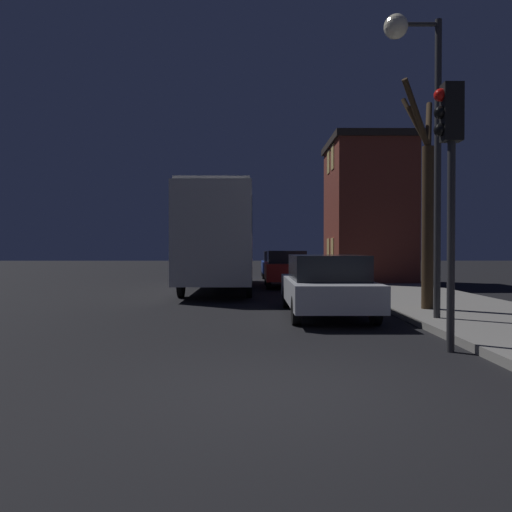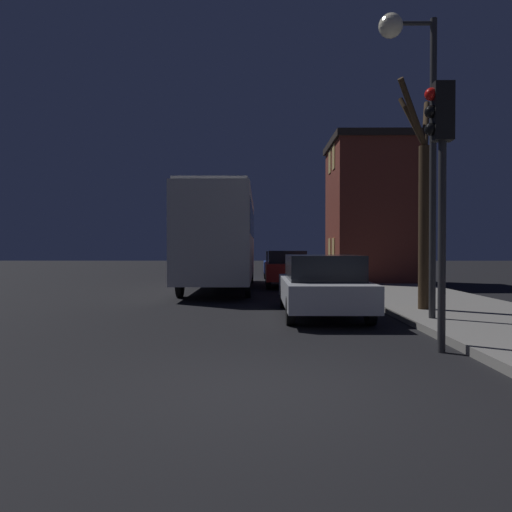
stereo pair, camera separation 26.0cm
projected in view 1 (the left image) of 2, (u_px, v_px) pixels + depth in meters
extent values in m
plane|color=black|center=(285.00, 391.00, 5.68)|extent=(120.00, 120.00, 0.00)
cube|color=brown|center=(368.00, 214.00, 23.20)|extent=(3.45, 4.53, 6.20)
cube|color=black|center=(368.00, 144.00, 23.15)|extent=(3.69, 4.77, 0.30)
cube|color=#F2D172|center=(332.00, 250.00, 22.61)|extent=(0.03, 0.70, 1.10)
cube|color=#F2D172|center=(328.00, 250.00, 23.82)|extent=(0.03, 0.70, 1.10)
cube|color=#F2D172|center=(332.00, 157.00, 22.55)|extent=(0.03, 0.70, 1.10)
cube|color=#F2D172|center=(328.00, 162.00, 23.76)|extent=(0.03, 0.70, 1.10)
cylinder|color=#28282B|center=(438.00, 169.00, 10.54)|extent=(0.14, 0.14, 6.30)
cylinder|color=#28282B|center=(417.00, 24.00, 10.49)|extent=(0.90, 0.09, 0.09)
sphere|color=#F4EAC6|center=(396.00, 27.00, 10.49)|extent=(0.51, 0.51, 0.51)
cylinder|color=#28282B|center=(451.00, 247.00, 7.78)|extent=(0.12, 0.12, 3.29)
cube|color=black|center=(452.00, 112.00, 7.75)|extent=(0.30, 0.24, 0.90)
sphere|color=red|center=(440.00, 95.00, 7.74)|extent=(0.20, 0.20, 0.20)
sphere|color=black|center=(440.00, 112.00, 7.74)|extent=(0.20, 0.20, 0.20)
sphere|color=black|center=(440.00, 130.00, 7.75)|extent=(0.20, 0.20, 0.20)
cylinder|color=#382819|center=(428.00, 228.00, 12.16)|extent=(0.28, 0.28, 3.96)
cylinder|color=#382819|center=(418.00, 127.00, 12.09)|extent=(0.62, 0.19, 1.01)
cylinder|color=#382819|center=(429.00, 124.00, 12.65)|extent=(0.57, 1.21, 1.42)
cylinder|color=#382819|center=(417.00, 114.00, 11.77)|extent=(0.97, 0.88, 1.48)
cylinder|color=#382819|center=(415.00, 122.00, 12.49)|extent=(0.54, 0.88, 1.42)
cube|color=beige|center=(222.00, 237.00, 19.82)|extent=(2.43, 10.44, 3.20)
cube|color=black|center=(222.00, 223.00, 19.81)|extent=(2.45, 9.61, 1.15)
cube|color=#B2B2B2|center=(222.00, 195.00, 19.79)|extent=(2.31, 9.92, 0.12)
cylinder|color=black|center=(250.00, 273.00, 23.24)|extent=(0.18, 0.96, 0.96)
cylinder|color=black|center=(202.00, 273.00, 23.23)|extent=(0.18, 0.96, 0.96)
cylinder|color=black|center=(249.00, 283.00, 16.45)|extent=(0.18, 0.96, 0.96)
cylinder|color=black|center=(181.00, 283.00, 16.44)|extent=(0.18, 0.96, 0.96)
cube|color=#B7BABF|center=(325.00, 291.00, 12.10)|extent=(1.87, 4.76, 0.58)
cube|color=black|center=(327.00, 267.00, 11.85)|extent=(1.64, 2.47, 0.58)
cylinder|color=black|center=(348.00, 296.00, 13.65)|extent=(0.18, 0.61, 0.61)
cylinder|color=black|center=(286.00, 296.00, 13.64)|extent=(0.18, 0.61, 0.61)
cylinder|color=black|center=(376.00, 311.00, 10.56)|extent=(0.18, 0.61, 0.61)
cylinder|color=black|center=(296.00, 311.00, 10.55)|extent=(0.18, 0.61, 0.61)
cube|color=#B21E19|center=(286.00, 271.00, 21.01)|extent=(1.73, 3.82, 0.68)
cube|color=black|center=(286.00, 257.00, 20.80)|extent=(1.52, 1.99, 0.52)
cylinder|color=black|center=(301.00, 277.00, 22.26)|extent=(0.18, 0.65, 0.65)
cylinder|color=black|center=(267.00, 277.00, 22.25)|extent=(0.18, 0.65, 0.65)
cylinder|color=black|center=(307.00, 281.00, 19.77)|extent=(0.18, 0.65, 0.65)
cylinder|color=black|center=(268.00, 281.00, 19.76)|extent=(0.18, 0.65, 0.65)
cube|color=navy|center=(278.00, 267.00, 27.82)|extent=(1.80, 4.18, 0.60)
cube|color=black|center=(278.00, 256.00, 27.60)|extent=(1.59, 2.18, 0.56)
cylinder|color=black|center=(291.00, 271.00, 29.18)|extent=(0.18, 0.61, 0.61)
cylinder|color=black|center=(263.00, 271.00, 29.18)|extent=(0.18, 0.61, 0.61)
cylinder|color=black|center=(295.00, 273.00, 26.46)|extent=(0.18, 0.61, 0.61)
cylinder|color=black|center=(264.00, 273.00, 26.46)|extent=(0.18, 0.61, 0.61)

